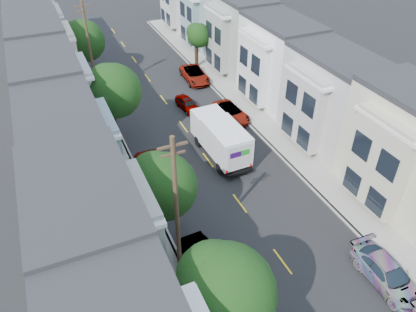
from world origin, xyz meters
TOP-DOWN VIEW (x-y plane):
  - ground at (0.00, 0.00)m, footprint 160.00×160.00m
  - road_slab at (0.00, 15.00)m, footprint 12.00×70.00m
  - curb_left at (-6.05, 15.00)m, footprint 0.30×70.00m
  - curb_right at (6.05, 15.00)m, footprint 0.30×70.00m
  - sidewalk_left at (-7.35, 15.00)m, footprint 2.60×70.00m
  - sidewalk_right at (7.35, 15.00)m, footprint 2.60×70.00m
  - centerline at (0.00, 15.00)m, footprint 0.12×70.00m
  - townhouse_row_left at (-11.15, 15.00)m, footprint 5.00×70.00m
  - townhouse_row_right at (11.15, 15.00)m, footprint 5.00×70.00m
  - tree_b at (-6.30, -4.06)m, footprint 4.65×4.65m
  - tree_c at (-6.30, 4.79)m, footprint 4.34×4.34m
  - tree_d at (-6.30, 17.59)m, footprint 4.70×4.70m
  - tree_e at (-6.30, 32.76)m, footprint 4.70×4.70m
  - tree_far_r at (6.89, 30.59)m, footprint 2.86×2.86m
  - utility_pole_near at (-6.30, 2.00)m, footprint 1.60×0.26m
  - utility_pole_far at (-6.30, 28.00)m, footprint 1.60×0.26m
  - fedex_truck at (1.29, 12.29)m, footprint 2.66×6.90m
  - lead_sedan at (1.63, 21.02)m, footprint 1.84×3.98m
  - parked_left_c at (-4.90, 1.36)m, footprint 1.84×4.67m
  - parked_left_d at (-4.90, 11.74)m, footprint 2.44×5.09m
  - parked_right_b at (4.90, -3.85)m, footprint 2.21×5.02m
  - parked_right_c at (4.90, 17.53)m, footprint 2.63×5.04m
  - parked_right_d at (4.90, 27.03)m, footprint 2.75×5.43m

SIDE VIEW (x-z plane):
  - ground at x=0.00m, z-range 0.00..0.00m
  - centerline at x=0.00m, z-range -0.01..0.01m
  - townhouse_row_left at x=-11.15m, z-range -4.25..4.25m
  - townhouse_row_right at x=11.15m, z-range -4.25..4.25m
  - road_slab at x=0.00m, z-range 0.00..0.02m
  - curb_left at x=-6.05m, z-range 0.00..0.15m
  - curb_right at x=6.05m, z-range 0.00..0.15m
  - sidewalk_left at x=-7.35m, z-range 0.00..0.15m
  - sidewalk_right at x=7.35m, z-range 0.00..0.15m
  - lead_sedan at x=1.63m, z-range 0.00..1.25m
  - parked_right_c at x=4.90m, z-range 0.00..1.35m
  - parked_left_d at x=-4.90m, z-range 0.00..1.40m
  - parked_right_d at x=4.90m, z-range 0.00..1.47m
  - parked_right_b at x=4.90m, z-range 0.00..1.49m
  - parked_left_c at x=-4.90m, z-range 0.00..1.53m
  - fedex_truck at x=1.29m, z-range 0.19..3.51m
  - tree_far_r at x=6.89m, z-range 1.21..6.62m
  - tree_e at x=-6.30m, z-range 1.07..7.95m
  - tree_c at x=-6.30m, z-range 1.27..8.19m
  - utility_pole_near at x=-6.30m, z-range 0.15..10.15m
  - utility_pole_far at x=-6.30m, z-range 0.15..10.15m
  - tree_d at x=-6.30m, z-range 1.45..9.09m
  - tree_b at x=-6.30m, z-range 1.53..9.30m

